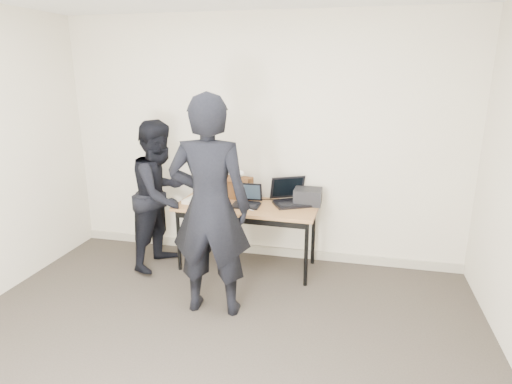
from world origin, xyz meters
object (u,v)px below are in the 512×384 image
(laptop_beige, at_px, (203,196))
(laptop_right, at_px, (291,198))
(person_typist, at_px, (210,208))
(desk, at_px, (247,210))
(leather_satchel, at_px, (236,187))
(person_observer, at_px, (161,195))
(laptop_center, at_px, (247,200))
(equipment_box, at_px, (308,196))

(laptop_beige, bearing_deg, laptop_right, 18.24)
(person_typist, bearing_deg, desk, -100.39)
(leather_satchel, bearing_deg, laptop_right, 1.57)
(leather_satchel, bearing_deg, person_typist, -78.71)
(laptop_right, xyz_separation_m, person_observer, (-1.37, -0.29, 0.02))
(laptop_center, height_order, person_observer, person_observer)
(laptop_right, bearing_deg, leather_satchel, 147.08)
(person_observer, bearing_deg, leather_satchel, -53.87)
(person_observer, bearing_deg, laptop_right, -66.95)
(leather_satchel, xyz_separation_m, equipment_box, (0.81, -0.04, -0.04))
(leather_satchel, height_order, equipment_box, leather_satchel)
(laptop_center, relative_size, person_typist, 0.15)
(person_typist, bearing_deg, laptop_right, -121.28)
(leather_satchel, bearing_deg, laptop_center, -43.05)
(leather_satchel, distance_m, person_typist, 1.14)
(desk, xyz_separation_m, laptop_right, (0.45, 0.17, 0.12))
(laptop_beige, distance_m, person_typist, 1.03)
(desk, xyz_separation_m, laptop_beige, (-0.50, 0.03, 0.11))
(laptop_beige, distance_m, laptop_right, 0.95)
(desk, bearing_deg, laptop_right, 22.60)
(laptop_right, distance_m, equipment_box, 0.19)
(laptop_beige, relative_size, laptop_right, 0.77)
(laptop_center, distance_m, person_observer, 0.94)
(laptop_beige, height_order, laptop_center, laptop_beige)
(laptop_center, relative_size, leather_satchel, 0.78)
(laptop_right, bearing_deg, person_typist, -144.35)
(desk, bearing_deg, equipment_box, 18.80)
(laptop_right, relative_size, person_observer, 0.31)
(laptop_beige, height_order, leather_satchel, laptop_beige)
(person_typist, bearing_deg, person_observer, -47.77)
(person_observer, bearing_deg, desk, -71.46)
(equipment_box, bearing_deg, person_observer, -168.66)
(person_typist, height_order, person_observer, person_typist)
(desk, height_order, laptop_beige, laptop_beige)
(laptop_beige, height_order, person_typist, person_typist)
(desk, relative_size, person_typist, 0.78)
(laptop_center, height_order, leather_satchel, leather_satchel)
(laptop_center, xyz_separation_m, person_typist, (-0.10, -0.91, 0.21))
(laptop_right, bearing_deg, equipment_box, -20.60)
(desk, distance_m, leather_satchel, 0.34)
(equipment_box, bearing_deg, person_typist, -123.42)
(leather_satchel, bearing_deg, equipment_box, 4.35)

